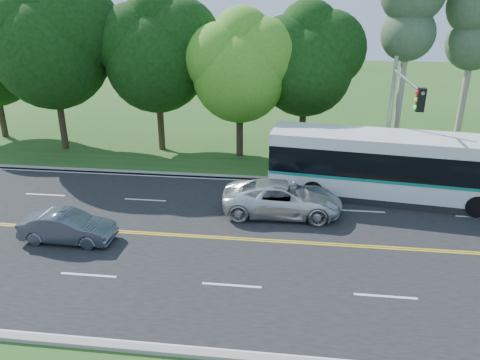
# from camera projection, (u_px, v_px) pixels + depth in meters

# --- Properties ---
(ground) EXTENTS (120.00, 120.00, 0.00)m
(ground) POSITION_uv_depth(u_px,v_px,m) (254.00, 240.00, 20.31)
(ground) COLOR #26551C
(ground) RESTS_ON ground
(road) EXTENTS (60.00, 14.00, 0.02)m
(road) POSITION_uv_depth(u_px,v_px,m) (254.00, 240.00, 20.31)
(road) COLOR black
(road) RESTS_ON ground
(curb_north) EXTENTS (60.00, 0.30, 0.15)m
(curb_north) POSITION_uv_depth(u_px,v_px,m) (266.00, 178.00, 26.87)
(curb_north) COLOR #9A948B
(curb_north) RESTS_ON ground
(curb_south) EXTENTS (60.00, 0.30, 0.15)m
(curb_south) POSITION_uv_depth(u_px,v_px,m) (231.00, 357.00, 13.70)
(curb_south) COLOR #9A948B
(curb_south) RESTS_ON ground
(grass_verge) EXTENTS (60.00, 4.00, 0.10)m
(grass_verge) POSITION_uv_depth(u_px,v_px,m) (268.00, 168.00, 28.59)
(grass_verge) COLOR #26551C
(grass_verge) RESTS_ON ground
(lane_markings) EXTENTS (57.60, 13.82, 0.00)m
(lane_markings) POSITION_uv_depth(u_px,v_px,m) (252.00, 239.00, 20.32)
(lane_markings) COLOR gold
(lane_markings) RESTS_ON road
(tree_row) EXTENTS (44.70, 9.10, 13.84)m
(tree_row) POSITION_uv_depth(u_px,v_px,m) (192.00, 48.00, 29.57)
(tree_row) COLOR #301F15
(tree_row) RESTS_ON ground
(bougainvillea_hedge) EXTENTS (9.50, 2.25, 1.50)m
(bougainvillea_hedge) POSITION_uv_depth(u_px,v_px,m) (393.00, 167.00, 26.74)
(bougainvillea_hedge) COLOR maroon
(bougainvillea_hedge) RESTS_ON ground
(traffic_signal) EXTENTS (0.42, 6.10, 7.00)m
(traffic_signal) POSITION_uv_depth(u_px,v_px,m) (398.00, 110.00, 22.82)
(traffic_signal) COLOR gray
(traffic_signal) RESTS_ON ground
(transit_bus) EXTENTS (13.21, 4.38, 3.39)m
(transit_bus) POSITION_uv_depth(u_px,v_px,m) (398.00, 168.00, 23.79)
(transit_bus) COLOR silver
(transit_bus) RESTS_ON road
(sedan) EXTENTS (4.04, 1.47, 1.32)m
(sedan) POSITION_uv_depth(u_px,v_px,m) (68.00, 227.00, 19.99)
(sedan) COLOR #565D68
(sedan) RESTS_ON road
(suv) EXTENTS (5.76, 2.74, 1.59)m
(suv) POSITION_uv_depth(u_px,v_px,m) (283.00, 198.00, 22.44)
(suv) COLOR silver
(suv) RESTS_ON road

